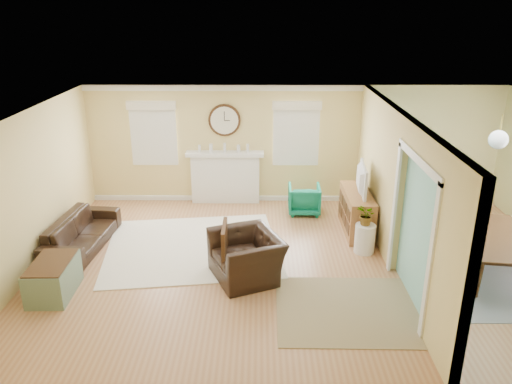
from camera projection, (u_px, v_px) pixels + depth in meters
floor at (302, 263)px, 8.60m from camera, size 9.00×9.00×0.00m
wall_back at (293, 145)px, 10.95m from camera, size 9.00×0.02×2.60m
wall_front at (328, 292)px, 5.33m from camera, size 9.00×0.02×2.60m
wall_left at (30, 192)px, 8.17m from camera, size 0.02×6.00×2.60m
ceiling at (308, 114)px, 7.68m from camera, size 9.00×6.00×0.02m
partition at (393, 184)px, 8.37m from camera, size 0.17×6.00×2.60m
fireplace at (225, 177)px, 11.09m from camera, size 1.70×0.30×1.17m
wall_clock at (225, 120)px, 10.73m from camera, size 0.70×0.07×0.70m
window_left at (153, 129)px, 10.80m from camera, size 1.05×0.13×1.42m
window_right at (296, 129)px, 10.78m from camera, size 1.05×0.13×1.42m
pendant at (498, 140)px, 7.80m from camera, size 0.30×0.30×0.55m
rug_cream at (193, 247)px, 9.16m from camera, size 3.40×3.04×0.02m
rug_jute at (352, 310)px, 7.28m from camera, size 2.22×1.82×0.01m
rug_grey at (491, 272)px, 8.32m from camera, size 2.33×2.91×0.01m
sofa at (82, 232)px, 9.09m from camera, size 0.93×2.04×0.58m
eames_chair at (247, 256)px, 8.05m from camera, size 1.36×1.43×0.74m
green_chair at (304, 199)px, 10.59m from camera, size 0.67×0.69×0.62m
trunk at (53, 278)px, 7.60m from camera, size 0.60×0.96×0.55m
credenza at (356, 212)px, 9.71m from camera, size 0.49×1.43×0.80m
tv at (358, 179)px, 9.47m from camera, size 0.22×0.98×0.56m
garden_stool at (365, 239)px, 8.90m from camera, size 0.36×0.36×0.53m
potted_plant at (367, 215)px, 8.74m from camera, size 0.42×0.44×0.38m
dining_table at (494, 254)px, 8.20m from camera, size 1.29×2.01×0.66m
dining_chair_n at (472, 215)px, 9.14m from camera, size 0.51×0.51×0.97m
dining_chair_w at (461, 240)px, 8.11m from camera, size 0.52×0.52×1.01m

